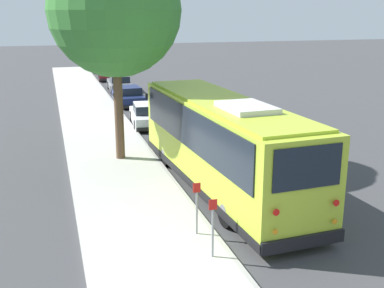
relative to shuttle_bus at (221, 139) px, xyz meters
name	(u,v)px	position (x,y,z in m)	size (l,w,h in m)	color
ground_plane	(221,177)	(1.19, -0.44, -1.88)	(160.00, 160.00, 0.00)	#3D3D3F
sidewalk_slab	(123,185)	(1.19, 3.46, -1.81)	(80.00, 3.71, 0.15)	#B2AFA8
curb_strip	(172,180)	(1.19, 1.54, -1.81)	(80.00, 0.14, 0.15)	#9D9A94
shuttle_bus	(221,139)	(0.00, 0.00, 0.00)	(11.36, 3.34, 3.50)	#ADC633
parked_sedan_white	(147,115)	(10.77, 0.55, -1.29)	(4.27, 2.05, 1.28)	silver
parked_sedan_navy	(129,96)	(17.37, 0.53, -1.28)	(4.36, 1.89, 1.29)	#19234C
parked_sedan_gray	(120,84)	(23.35, 0.30, -1.27)	(4.43, 1.82, 1.31)	slate
parked_sedan_maroon	(108,73)	(30.62, 0.34, -1.30)	(4.37, 2.02, 1.26)	maroon
parked_sedan_black	(101,66)	(36.87, 0.29, -1.27)	(4.33, 2.01, 1.31)	black
street_tree	(114,1)	(4.55, 3.05, 4.87)	(5.41, 5.41, 9.75)	brown
sign_post_near	(213,228)	(-5.05, 2.06, -0.91)	(0.06, 0.22, 1.60)	gray
sign_post_far	(197,208)	(-3.65, 2.06, -0.93)	(0.06, 0.22, 1.55)	gray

